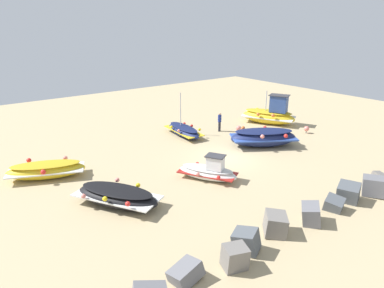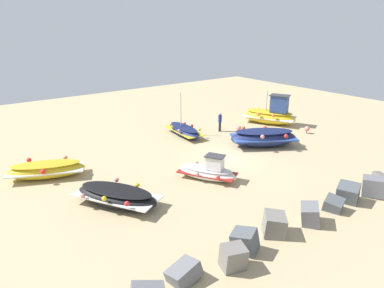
# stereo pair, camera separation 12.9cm
# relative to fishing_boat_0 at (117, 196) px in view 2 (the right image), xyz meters

# --- Properties ---
(ground_plane) EXTENTS (58.15, 58.15, 0.00)m
(ground_plane) POSITION_rel_fishing_boat_0_xyz_m (-9.44, -1.60, -0.52)
(ground_plane) COLOR tan
(fishing_boat_0) EXTENTS (4.17, 5.26, 1.05)m
(fishing_boat_0) POSITION_rel_fishing_boat_0_xyz_m (0.00, 0.00, 0.00)
(fishing_boat_0) COLOR black
(fishing_boat_0) RESTS_ON ground_plane
(fishing_boat_1) EXTENTS (5.65, 4.64, 1.37)m
(fishing_boat_1) POSITION_rel_fishing_boat_0_xyz_m (-13.67, -1.73, 0.22)
(fishing_boat_1) COLOR navy
(fishing_boat_1) RESTS_ON ground_plane
(fishing_boat_2) EXTENTS (2.12, 4.69, 3.75)m
(fishing_boat_2) POSITION_rel_fishing_boat_0_xyz_m (-10.18, -7.85, -0.06)
(fishing_boat_2) COLOR navy
(fishing_boat_2) RESTS_ON ground_plane
(fishing_boat_3) EXTENTS (3.98, 5.52, 3.29)m
(fishing_boat_3) POSITION_rel_fishing_boat_0_xyz_m (-19.17, -5.85, 0.41)
(fishing_boat_3) COLOR gold
(fishing_boat_3) RESTS_ON ground_plane
(fishing_boat_4) EXTENTS (3.10, 4.06, 1.69)m
(fishing_boat_4) POSITION_rel_fishing_boat_0_xyz_m (-6.13, 0.44, -0.01)
(fishing_boat_4) COLOR white
(fishing_boat_4) RESTS_ON ground_plane
(fishing_boat_5) EXTENTS (5.12, 3.47, 1.09)m
(fishing_boat_5) POSITION_rel_fishing_boat_0_xyz_m (2.06, -5.98, 0.03)
(fishing_boat_5) COLOR gold
(fishing_boat_5) RESTS_ON ground_plane
(person_walking) EXTENTS (0.32, 0.32, 1.75)m
(person_walking) POSITION_rel_fishing_boat_0_xyz_m (-13.56, -6.92, 0.49)
(person_walking) COLOR #2D2D38
(person_walking) RESTS_ON ground_plane
(breakwater_rocks) EXTENTS (25.88, 2.59, 1.28)m
(breakwater_rocks) POSITION_rel_fishing_boat_0_xyz_m (-9.33, 7.56, -0.09)
(breakwater_rocks) COLOR slate
(breakwater_rocks) RESTS_ON ground_plane
(mooring_buoy_0) EXTENTS (0.46, 0.46, 0.61)m
(mooring_buoy_0) POSITION_rel_fishing_boat_0_xyz_m (-14.75, -5.65, -0.15)
(mooring_buoy_0) COLOR #3F3F42
(mooring_buoy_0) RESTS_ON ground_plane
(mooring_buoy_1) EXTENTS (0.47, 0.47, 0.66)m
(mooring_buoy_1) POSITION_rel_fishing_boat_0_xyz_m (-19.37, -1.70, -0.10)
(mooring_buoy_1) COLOR #3F3F42
(mooring_buoy_1) RESTS_ON ground_plane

